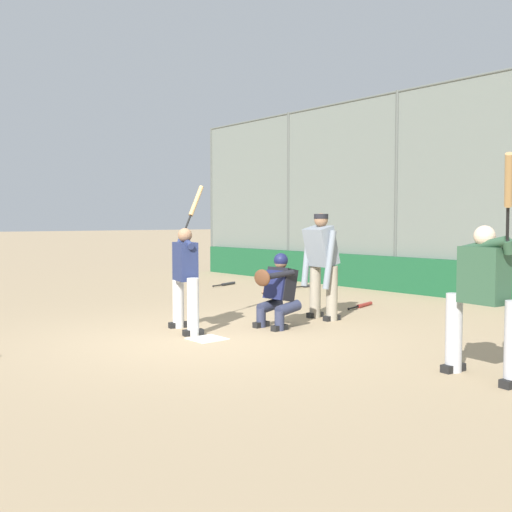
{
  "coord_description": "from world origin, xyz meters",
  "views": [
    {
      "loc": [
        -6.38,
        4.51,
        1.56
      ],
      "look_at": [
        0.2,
        -1.0,
        1.05
      ],
      "focal_mm": 42.0,
      "sensor_mm": 36.0,
      "label": 1
    }
  ],
  "objects": [
    {
      "name": "ground_plane",
      "position": [
        0.0,
        0.0,
        0.0
      ],
      "size": [
        160.0,
        160.0,
        0.0
      ],
      "primitive_type": "plane",
      "color": "tan"
    },
    {
      "name": "spare_bat_near_backstop",
      "position": [
        5.06,
        -4.15,
        0.03
      ],
      "size": [
        0.33,
        0.87,
        0.07
      ],
      "rotation": [
        0.0,
        0.0,
        5.03
      ],
      "color": "black",
      "rests_on": "ground_plane"
    },
    {
      "name": "spare_bat_by_padding",
      "position": [
        0.59,
        -3.86,
        0.03
      ],
      "size": [
        0.27,
        0.9,
        0.07
      ],
      "rotation": [
        0.0,
        0.0,
        4.96
      ],
      "color": "black",
      "rests_on": "ground_plane"
    },
    {
      "name": "padding_wall",
      "position": [
        0.0,
        -6.2,
        0.38
      ],
      "size": [
        16.92,
        0.18,
        0.77
      ],
      "primitive_type": "cube",
      "color": "#19512D",
      "rests_on": "ground_plane"
    },
    {
      "name": "batter_on_deck",
      "position": [
        -3.36,
        -0.92,
        0.83
      ],
      "size": [
        0.95,
        0.73,
        2.14
      ],
      "rotation": [
        0.0,
        0.0,
        3.02
      ],
      "color": "#B7B7BC",
      "rests_on": "ground_plane"
    },
    {
      "name": "fielding_glove_on_dirt",
      "position": [
        3.22,
        -4.36,
        0.05
      ],
      "size": [
        0.28,
        0.21,
        0.1
      ],
      "color": "black",
      "rests_on": "ground_plane"
    },
    {
      "name": "spare_bat_third_base_side",
      "position": [
        3.5,
        -5.39,
        0.03
      ],
      "size": [
        0.07,
        0.83,
        0.07
      ],
      "rotation": [
        0.0,
        0.0,
        4.7
      ],
      "color": "black",
      "rests_on": "ground_plane"
    },
    {
      "name": "batter_at_plate",
      "position": [
        0.66,
        -0.1,
        0.79
      ],
      "size": [
        0.85,
        0.84,
        2.08
      ],
      "rotation": [
        0.0,
        0.0,
        -0.26
      ],
      "color": "silver",
      "rests_on": "ground_plane"
    },
    {
      "name": "backstop_fence",
      "position": [
        0.0,
        -6.3,
        2.28
      ],
      "size": [
        17.35,
        0.08,
        4.38
      ],
      "color": "#515651",
      "rests_on": "ground_plane"
    },
    {
      "name": "catcher_behind_plate",
      "position": [
        0.05,
        -1.28,
        0.56
      ],
      "size": [
        0.58,
        0.69,
        1.09
      ],
      "rotation": [
        0.0,
        0.0,
        0.07
      ],
      "color": "#2D334C",
      "rests_on": "ground_plane"
    },
    {
      "name": "umpire_home",
      "position": [
        0.15,
        -2.31,
        0.9
      ],
      "size": [
        0.68,
        0.44,
        1.67
      ],
      "rotation": [
        0.0,
        0.0,
        -0.07
      ],
      "color": "gray",
      "rests_on": "ground_plane"
    },
    {
      "name": "home_plate_marker",
      "position": [
        0.0,
        0.0,
        0.01
      ],
      "size": [
        0.43,
        0.43,
        0.01
      ],
      "primitive_type": "cube",
      "color": "white",
      "rests_on": "ground_plane"
    }
  ]
}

